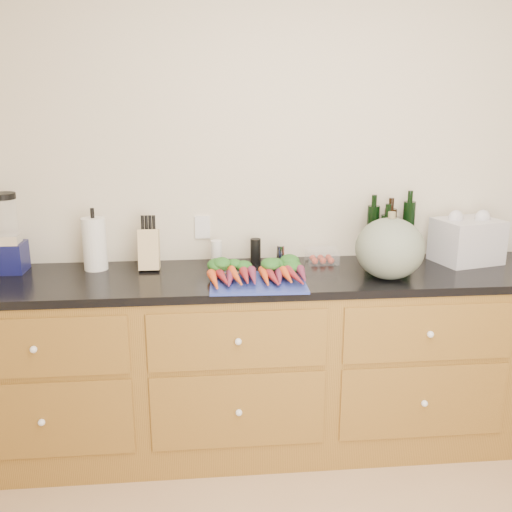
{
  "coord_description": "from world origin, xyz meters",
  "views": [
    {
      "loc": [
        -0.59,
        -1.41,
        1.77
      ],
      "look_at": [
        -0.35,
        1.2,
        1.06
      ],
      "focal_mm": 40.0,
      "sensor_mm": 36.0,
      "label": 1
    }
  ],
  "objects": [
    {
      "name": "wall_back",
      "position": [
        0.0,
        1.62,
        1.3
      ],
      "size": [
        4.1,
        0.05,
        2.6
      ],
      "primitive_type": "cube",
      "color": "beige",
      "rests_on": "ground"
    },
    {
      "name": "blender_appliance",
      "position": [
        -1.57,
        1.46,
        1.12
      ],
      "size": [
        0.16,
        0.16,
        0.4
      ],
      "color": "#0F1249",
      "rests_on": "countertop"
    },
    {
      "name": "grocery_bag",
      "position": [
        0.8,
        1.42,
        1.06
      ],
      "size": [
        0.37,
        0.32,
        0.23
      ],
      "primitive_type": null,
      "rotation": [
        0.0,
        0.0,
        0.25
      ],
      "color": "silver",
      "rests_on": "countertop"
    },
    {
      "name": "grinder_salt",
      "position": [
        -0.53,
        1.48,
        1.01
      ],
      "size": [
        0.06,
        0.06,
        0.13
      ],
      "primitive_type": "cylinder",
      "color": "silver",
      "rests_on": "countertop"
    },
    {
      "name": "paper_towel",
      "position": [
        -1.15,
        1.46,
        1.07
      ],
      "size": [
        0.12,
        0.12,
        0.27
      ],
      "primitive_type": "cylinder",
      "color": "white",
      "rests_on": "countertop"
    },
    {
      "name": "canister_chrome",
      "position": [
        -0.19,
        1.48,
        0.99
      ],
      "size": [
        0.04,
        0.04,
        0.1
      ],
      "primitive_type": "cylinder",
      "color": "silver",
      "rests_on": "countertop"
    },
    {
      "name": "tomato_box",
      "position": [
        0.03,
        1.47,
        0.98
      ],
      "size": [
        0.16,
        0.13,
        0.08
      ],
      "primitive_type": "cube",
      "color": "white",
      "rests_on": "countertop"
    },
    {
      "name": "bottles",
      "position": [
        0.4,
        1.51,
        1.08
      ],
      "size": [
        0.26,
        0.13,
        0.31
      ],
      "color": "black",
      "rests_on": "countertop"
    },
    {
      "name": "countertop",
      "position": [
        0.0,
        1.3,
        0.92
      ],
      "size": [
        3.64,
        0.62,
        0.04
      ],
      "primitive_type": "cube",
      "color": "black",
      "rests_on": "cabinets"
    },
    {
      "name": "grinder_pepper",
      "position": [
        -0.32,
        1.48,
        1.01
      ],
      "size": [
        0.05,
        0.05,
        0.14
      ],
      "primitive_type": "cylinder",
      "color": "black",
      "rests_on": "countertop"
    },
    {
      "name": "cabinets",
      "position": [
        0.0,
        1.3,
        0.45
      ],
      "size": [
        3.6,
        0.64,
        0.9
      ],
      "color": "brown",
      "rests_on": "ground"
    },
    {
      "name": "knife_block",
      "position": [
        -0.87,
        1.44,
        1.04
      ],
      "size": [
        0.1,
        0.1,
        0.21
      ],
      "primitive_type": "cube",
      "color": "tan",
      "rests_on": "countertop"
    },
    {
      "name": "cutting_board",
      "position": [
        -0.35,
        1.14,
        0.95
      ],
      "size": [
        0.46,
        0.35,
        0.01
      ],
      "primitive_type": "cube",
      "rotation": [
        0.0,
        0.0,
        -0.04
      ],
      "color": "navy",
      "rests_on": "countertop"
    },
    {
      "name": "carrots",
      "position": [
        -0.35,
        1.18,
        0.98
      ],
      "size": [
        0.45,
        0.33,
        0.06
      ],
      "color": "#E84E1B",
      "rests_on": "cutting_board"
    },
    {
      "name": "squash",
      "position": [
        0.3,
        1.17,
        1.09
      ],
      "size": [
        0.33,
        0.33,
        0.3
      ],
      "primitive_type": "ellipsoid",
      "color": "#576454",
      "rests_on": "countertop"
    }
  ]
}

